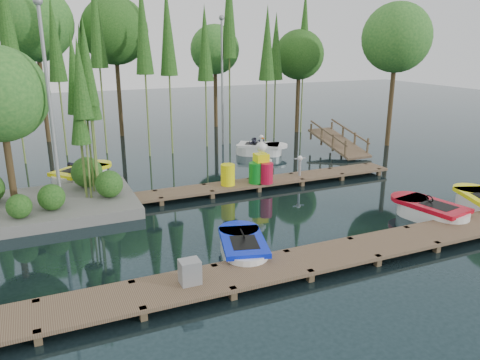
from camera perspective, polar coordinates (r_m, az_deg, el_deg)
name	(u,v)px	position (r m, az deg, el deg)	size (l,w,h in m)	color
ground_plane	(233,215)	(16.54, -0.89, -4.31)	(90.00, 90.00, 0.00)	#1C3035
near_dock	(298,262)	(12.77, 7.08, -9.94)	(18.00, 1.50, 0.50)	brown
far_dock	(232,186)	(19.01, -1.04, -0.75)	(15.00, 1.20, 0.50)	brown
island	(26,123)	(17.75, -24.61, 6.29)	(6.20, 4.20, 6.75)	slate
tree_screen	(112,36)	(25.15, -15.35, 16.57)	(34.42, 18.53, 10.31)	#45341D
lamp_island	(48,93)	(16.83, -22.31, 9.78)	(0.30, 0.30, 7.25)	gray
lamp_rear	(222,71)	(27.19, -2.19, 13.18)	(0.30, 0.30, 7.25)	gray
ramp	(338,142)	(26.13, 11.90, 4.55)	(1.50, 3.94, 1.49)	brown
boat_blue	(243,248)	(13.41, 0.36, -8.34)	(1.84, 2.87, 0.89)	white
boat_red	(430,212)	(17.33, 22.20, -3.64)	(1.81, 3.03, 0.95)	white
boat_yellow_far	(81,175)	(21.38, -18.78, 0.57)	(3.16, 2.93, 1.49)	white
boat_white_far	(260,149)	(25.24, 2.42, 3.79)	(3.01, 2.53, 1.31)	white
utility_cabinet	(190,272)	(11.50, -6.14, -11.06)	(0.49, 0.41, 0.60)	gray
yellow_barrel	(228,175)	(18.81, -1.49, 0.64)	(0.57, 0.57, 0.86)	#FEF90D
drum_cluster	(262,168)	(19.21, 2.71, 1.44)	(1.14, 1.04, 1.96)	#0D7D1D
seagull_post	(300,162)	(20.22, 7.32, 2.16)	(0.56, 0.30, 0.89)	gray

